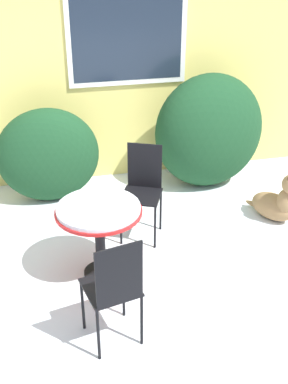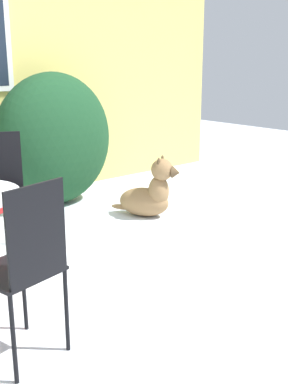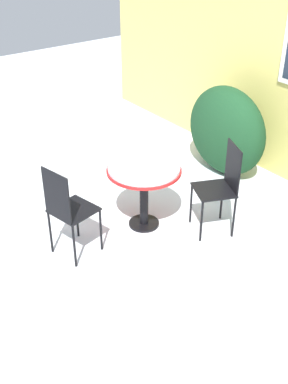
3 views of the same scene
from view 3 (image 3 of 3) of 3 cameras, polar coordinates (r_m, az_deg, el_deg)
The scene contains 5 objects.
ground_plane at distance 5.04m, azimuth 3.01°, elevation -6.97°, with size 16.00×16.00×0.00m, color silver.
shrub_left at distance 6.33m, azimuth 9.72°, elevation 7.16°, with size 1.21×0.61×1.16m.
patio_table at distance 5.09m, azimuth 0.00°, elevation 1.95°, with size 0.79×0.79×0.74m.
patio_chair_near_table at distance 5.12m, azimuth 9.13°, elevation 0.90°, with size 0.52×0.52×1.01m.
patio_chair_far_side at distance 4.73m, azimuth -9.07°, elevation -1.90°, with size 0.47×0.47×1.01m.
Camera 3 is at (3.01, -2.58, 3.12)m, focal length 45.00 mm.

